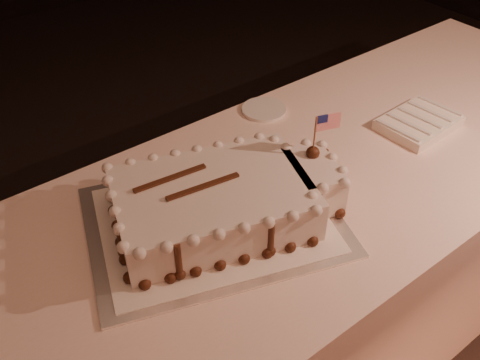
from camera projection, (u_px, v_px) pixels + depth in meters
banquet_table at (295, 271)px, 1.66m from camera, size 2.40×0.80×0.75m
cake_board at (214, 221)px, 1.29m from camera, size 0.71×0.61×0.01m
doily at (214, 220)px, 1.28m from camera, size 0.63×0.55×0.00m
sheet_cake at (226, 200)px, 1.26m from camera, size 0.59×0.44×0.22m
napkin_stack at (419, 123)px, 1.59m from camera, size 0.23×0.17×0.04m
side_plate at (264, 110)px, 1.67m from camera, size 0.14×0.14×0.01m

